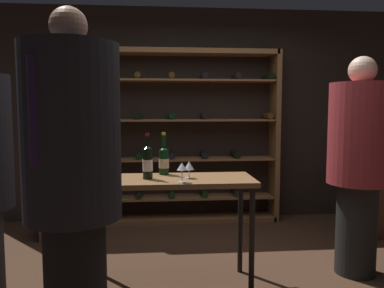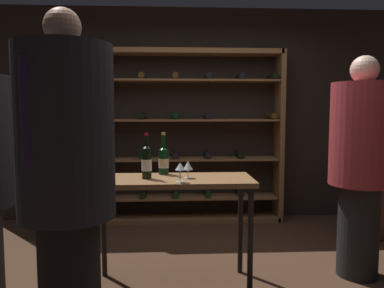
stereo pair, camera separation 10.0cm
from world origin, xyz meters
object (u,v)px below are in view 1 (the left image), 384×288
at_px(tasting_table, 174,192).
at_px(person_guest_plum_blouse, 359,158).
at_px(wine_rack, 187,137).
at_px(wine_crate, 64,224).
at_px(display_cabinet, 382,172).
at_px(wine_glass_stemmed_center, 189,166).
at_px(wine_glass_stemmed_right, 182,168).
at_px(person_bystander_dark_jacket, 73,175).
at_px(wine_bottle_black_capsule, 148,162).
at_px(wine_bottle_red_label, 164,160).

bearing_deg(tasting_table, person_guest_plum_blouse, 3.53).
bearing_deg(wine_rack, wine_crate, -161.35).
height_order(wine_crate, display_cabinet, display_cabinet).
bearing_deg(wine_crate, wine_glass_stemmed_center, -45.05).
relative_size(display_cabinet, wine_glass_stemmed_right, 9.71).
bearing_deg(display_cabinet, person_bystander_dark_jacket, -146.00).
bearing_deg(wine_bottle_black_capsule, wine_rack, 76.18).
distance_m(wine_rack, display_cabinet, 2.29).
relative_size(person_guest_plum_blouse, wine_bottle_red_label, 5.30).
xyz_separation_m(wine_crate, wine_glass_stemmed_center, (1.31, -1.31, 0.84)).
height_order(wine_rack, wine_bottle_black_capsule, wine_rack).
height_order(person_guest_plum_blouse, wine_glass_stemmed_right, person_guest_plum_blouse).
bearing_deg(wine_glass_stemmed_center, person_guest_plum_blouse, 4.39).
distance_m(wine_crate, wine_bottle_red_label, 1.79).
height_order(wine_crate, wine_bottle_black_capsule, wine_bottle_black_capsule).
bearing_deg(display_cabinet, wine_glass_stemmed_right, -151.93).
distance_m(display_cabinet, wine_bottle_black_capsule, 2.82).
bearing_deg(person_bystander_dark_jacket, wine_bottle_red_label, 40.85).
xyz_separation_m(display_cabinet, wine_bottle_black_capsule, (-2.59, -1.08, 0.29)).
bearing_deg(tasting_table, wine_bottle_black_capsule, -176.32).
bearing_deg(person_guest_plum_blouse, wine_bottle_red_label, -109.19).
height_order(wine_rack, wine_glass_stemmed_right, wine_rack).
bearing_deg(wine_rack, wine_bottle_black_capsule, -103.82).
relative_size(tasting_table, wine_glass_stemmed_center, 9.40).
bearing_deg(person_guest_plum_blouse, person_bystander_dark_jacket, -80.62).
xyz_separation_m(tasting_table, person_guest_plum_blouse, (1.58, 0.10, 0.24)).
relative_size(wine_crate, wine_bottle_black_capsule, 1.34).
relative_size(wine_rack, tasting_table, 1.80).
bearing_deg(tasting_table, wine_rack, 82.41).
relative_size(wine_crate, wine_glass_stemmed_center, 3.54).
relative_size(wine_rack, person_bystander_dark_jacket, 1.18).
bearing_deg(person_guest_plum_blouse, tasting_table, -102.66).
height_order(person_bystander_dark_jacket, wine_bottle_black_capsule, person_bystander_dark_jacket).
distance_m(person_bystander_dark_jacket, wine_bottle_black_capsule, 0.99).
bearing_deg(wine_glass_stemmed_center, display_cabinet, 25.43).
relative_size(person_bystander_dark_jacket, wine_crate, 4.06).
xyz_separation_m(person_bystander_dark_jacket, wine_glass_stemmed_center, (0.69, 0.92, -0.10)).
bearing_deg(wine_glass_stemmed_right, wine_crate, 130.06).
xyz_separation_m(tasting_table, wine_bottle_red_label, (-0.07, 0.18, 0.23)).
height_order(wine_rack, wine_crate, wine_rack).
relative_size(wine_rack, wine_crate, 4.78).
relative_size(wine_bottle_black_capsule, wine_glass_stemmed_center, 2.65).
bearing_deg(tasting_table, wine_glass_stemmed_right, -72.92).
distance_m(wine_crate, wine_glass_stemmed_right, 2.11).
distance_m(person_bystander_dark_jacket, wine_crate, 2.49).
xyz_separation_m(tasting_table, wine_crate, (-1.18, 1.29, -0.63)).
distance_m(wine_rack, person_guest_plum_blouse, 2.15).
xyz_separation_m(person_guest_plum_blouse, wine_crate, (-2.77, 1.20, -0.87)).
height_order(wine_rack, person_guest_plum_blouse, wine_rack).
bearing_deg(person_guest_plum_blouse, wine_glass_stemmed_right, -95.86).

